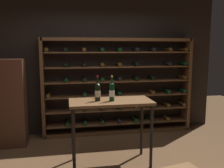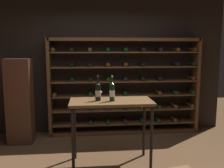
{
  "view_description": "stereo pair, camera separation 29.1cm",
  "coord_description": "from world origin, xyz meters",
  "px_view_note": "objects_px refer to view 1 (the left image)",
  "views": [
    {
      "loc": [
        -0.63,
        -3.07,
        1.75
      ],
      "look_at": [
        -0.01,
        0.32,
        1.24
      ],
      "focal_mm": 39.27,
      "sensor_mm": 36.0,
      "label": 1
    },
    {
      "loc": [
        -0.35,
        -3.11,
        1.75
      ],
      "look_at": [
        -0.01,
        0.32,
        1.24
      ],
      "focal_mm": 39.27,
      "sensor_mm": 36.0,
      "label": 2
    }
  ],
  "objects_px": {
    "display_cabinet": "(13,103)",
    "wine_glass_stemmed_left": "(98,91)",
    "wine_bottle_red_label": "(112,92)",
    "wine_rack": "(119,86)",
    "tasting_table": "(111,109)",
    "wine_bottle_green_slim": "(98,92)"
  },
  "relations": [
    {
      "from": "tasting_table",
      "to": "wine_bottle_green_slim",
      "type": "xyz_separation_m",
      "value": [
        -0.19,
        0.01,
        0.26
      ]
    },
    {
      "from": "tasting_table",
      "to": "wine_bottle_red_label",
      "type": "bearing_deg",
      "value": -71.93
    },
    {
      "from": "display_cabinet",
      "to": "wine_glass_stemmed_left",
      "type": "xyz_separation_m",
      "value": [
        1.42,
        -0.82,
        0.31
      ]
    },
    {
      "from": "tasting_table",
      "to": "wine_bottle_red_label",
      "type": "distance_m",
      "value": 0.26
    },
    {
      "from": "wine_rack",
      "to": "wine_bottle_red_label",
      "type": "bearing_deg",
      "value": -106.56
    },
    {
      "from": "wine_bottle_green_slim",
      "to": "wine_glass_stemmed_left",
      "type": "height_order",
      "value": "wine_bottle_green_slim"
    },
    {
      "from": "wine_bottle_green_slim",
      "to": "wine_glass_stemmed_left",
      "type": "distance_m",
      "value": 0.2
    },
    {
      "from": "display_cabinet",
      "to": "wine_bottle_red_label",
      "type": "xyz_separation_m",
      "value": [
        1.59,
        -1.06,
        0.34
      ]
    },
    {
      "from": "wine_bottle_green_slim",
      "to": "wine_glass_stemmed_left",
      "type": "bearing_deg",
      "value": 81.26
    },
    {
      "from": "wine_rack",
      "to": "wine_bottle_red_label",
      "type": "height_order",
      "value": "wine_rack"
    },
    {
      "from": "tasting_table",
      "to": "wine_rack",
      "type": "bearing_deg",
      "value": 72.59
    },
    {
      "from": "display_cabinet",
      "to": "wine_rack",
      "type": "bearing_deg",
      "value": 9.48
    },
    {
      "from": "wine_bottle_green_slim",
      "to": "wine_glass_stemmed_left",
      "type": "xyz_separation_m",
      "value": [
        0.03,
        0.2,
        -0.03
      ]
    },
    {
      "from": "wine_bottle_red_label",
      "to": "display_cabinet",
      "type": "bearing_deg",
      "value": 146.33
    },
    {
      "from": "wine_bottle_green_slim",
      "to": "display_cabinet",
      "type": "bearing_deg",
      "value": 143.82
    },
    {
      "from": "display_cabinet",
      "to": "wine_bottle_green_slim",
      "type": "distance_m",
      "value": 1.75
    },
    {
      "from": "display_cabinet",
      "to": "wine_bottle_green_slim",
      "type": "bearing_deg",
      "value": -36.18
    },
    {
      "from": "tasting_table",
      "to": "wine_glass_stemmed_left",
      "type": "distance_m",
      "value": 0.35
    },
    {
      "from": "tasting_table",
      "to": "wine_bottle_red_label",
      "type": "xyz_separation_m",
      "value": [
        0.01,
        -0.04,
        0.26
      ]
    },
    {
      "from": "wine_glass_stemmed_left",
      "to": "tasting_table",
      "type": "bearing_deg",
      "value": -51.93
    },
    {
      "from": "display_cabinet",
      "to": "wine_glass_stemmed_left",
      "type": "distance_m",
      "value": 1.67
    },
    {
      "from": "wine_rack",
      "to": "tasting_table",
      "type": "xyz_separation_m",
      "value": [
        -0.43,
        -1.36,
        -0.11
      ]
    }
  ]
}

